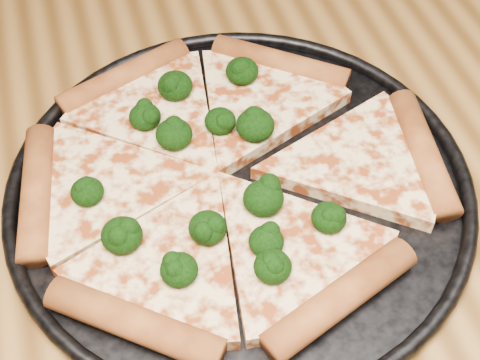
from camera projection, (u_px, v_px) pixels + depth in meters
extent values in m
cube|color=olive|center=(237.00, 281.00, 0.59)|extent=(1.20, 0.90, 0.04)
cube|color=brown|center=(471.00, 132.00, 1.21)|extent=(0.06, 0.06, 0.71)
cylinder|color=black|center=(240.00, 189.00, 0.62)|extent=(0.40, 0.40, 0.01)
torus|color=black|center=(240.00, 184.00, 0.61)|extent=(0.42, 0.42, 0.01)
cylinder|color=#B1632C|center=(280.00, 63.00, 0.70)|extent=(0.13, 0.11, 0.03)
cylinder|color=#B1632C|center=(124.00, 77.00, 0.69)|extent=(0.14, 0.08, 0.03)
cylinder|color=#B1632C|center=(37.00, 192.00, 0.60)|extent=(0.05, 0.14, 0.03)
cylinder|color=#B1632C|center=(134.00, 323.00, 0.52)|extent=(0.13, 0.11, 0.03)
cylinder|color=#B1632C|center=(340.00, 298.00, 0.53)|extent=(0.14, 0.08, 0.03)
cylinder|color=#B1632C|center=(423.00, 153.00, 0.63)|extent=(0.05, 0.14, 0.03)
ellipsoid|color=black|center=(87.00, 192.00, 0.58)|extent=(0.03, 0.03, 0.02)
ellipsoid|color=black|center=(179.00, 270.00, 0.53)|extent=(0.03, 0.03, 0.02)
ellipsoid|color=black|center=(263.00, 198.00, 0.58)|extent=(0.03, 0.03, 0.03)
ellipsoid|color=black|center=(208.00, 228.00, 0.56)|extent=(0.03, 0.03, 0.02)
ellipsoid|color=black|center=(266.00, 241.00, 0.55)|extent=(0.03, 0.03, 0.02)
ellipsoid|color=black|center=(329.00, 218.00, 0.57)|extent=(0.03, 0.03, 0.02)
ellipsoid|color=black|center=(255.00, 125.00, 0.63)|extent=(0.04, 0.04, 0.03)
ellipsoid|color=black|center=(122.00, 235.00, 0.55)|extent=(0.03, 0.03, 0.03)
ellipsoid|color=black|center=(242.00, 71.00, 0.68)|extent=(0.03, 0.03, 0.02)
ellipsoid|color=black|center=(174.00, 134.00, 0.62)|extent=(0.03, 0.03, 0.03)
ellipsoid|color=black|center=(220.00, 121.00, 0.64)|extent=(0.03, 0.03, 0.02)
ellipsoid|color=black|center=(175.00, 86.00, 0.66)|extent=(0.03, 0.03, 0.03)
ellipsoid|color=black|center=(273.00, 267.00, 0.54)|extent=(0.03, 0.03, 0.02)
ellipsoid|color=black|center=(145.00, 117.00, 0.64)|extent=(0.03, 0.03, 0.02)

